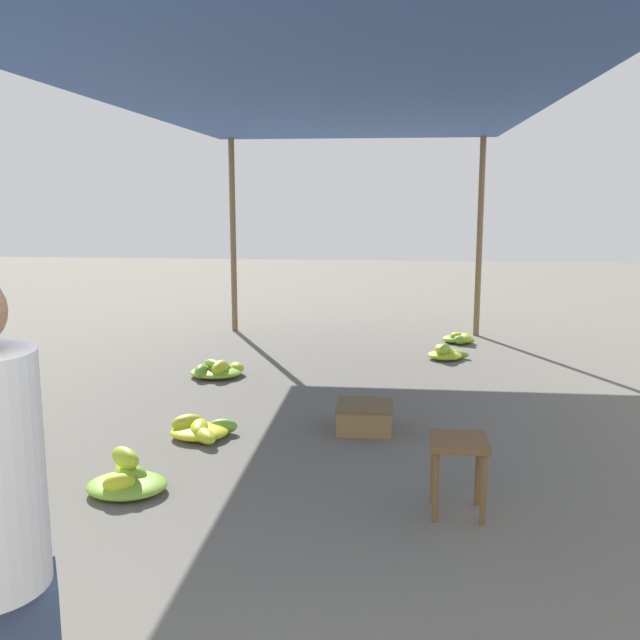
# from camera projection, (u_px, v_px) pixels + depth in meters

# --- Properties ---
(canopy_post_back_left) EXTENTS (0.08, 0.08, 2.65)m
(canopy_post_back_left) POSITION_uv_depth(u_px,v_px,m) (233.00, 236.00, 9.87)
(canopy_post_back_left) COLOR olive
(canopy_post_back_left) RESTS_ON ground
(canopy_post_back_right) EXTENTS (0.08, 0.08, 2.65)m
(canopy_post_back_right) POSITION_uv_depth(u_px,v_px,m) (480.00, 238.00, 9.52)
(canopy_post_back_right) COLOR olive
(canopy_post_back_right) RESTS_ON ground
(canopy_tarp) EXTENTS (3.76, 8.69, 0.04)m
(canopy_tarp) POSITION_uv_depth(u_px,v_px,m) (322.00, 90.00, 5.40)
(canopy_tarp) COLOR #33569E
(canopy_tarp) RESTS_ON canopy_post_front_left
(stool) EXTENTS (0.34, 0.34, 0.47)m
(stool) POSITION_uv_depth(u_px,v_px,m) (458.00, 454.00, 4.22)
(stool) COLOR brown
(stool) RESTS_ON ground
(banana_pile_left_0) EXTENTS (0.51, 0.55, 0.27)m
(banana_pile_left_0) POSITION_uv_depth(u_px,v_px,m) (126.00, 479.00, 4.59)
(banana_pile_left_0) COLOR #B3CC2C
(banana_pile_left_0) RESTS_ON ground
(banana_pile_left_1) EXTENTS (0.58, 0.51, 0.19)m
(banana_pile_left_1) POSITION_uv_depth(u_px,v_px,m) (217.00, 370.00, 7.48)
(banana_pile_left_1) COLOR #C2D229
(banana_pile_left_1) RESTS_ON ground
(banana_pile_left_2) EXTENTS (0.54, 0.50, 0.17)m
(banana_pile_left_2) POSITION_uv_depth(u_px,v_px,m) (200.00, 429.00, 5.61)
(banana_pile_left_2) COLOR #C4D329
(banana_pile_left_2) RESTS_ON ground
(banana_pile_right_0) EXTENTS (0.51, 0.42, 0.21)m
(banana_pile_right_0) POSITION_uv_depth(u_px,v_px,m) (447.00, 353.00, 8.29)
(banana_pile_right_0) COLOR #CDD627
(banana_pile_right_0) RESTS_ON ground
(banana_pile_right_1) EXTENTS (0.44, 0.43, 0.15)m
(banana_pile_right_1) POSITION_uv_depth(u_px,v_px,m) (460.00, 339.00, 9.20)
(banana_pile_right_1) COLOR #A7C72E
(banana_pile_right_1) RESTS_ON ground
(crate_near) EXTENTS (0.45, 0.45, 0.22)m
(crate_near) POSITION_uv_depth(u_px,v_px,m) (365.00, 417.00, 5.78)
(crate_near) COLOR #9E7A4C
(crate_near) RESTS_ON ground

